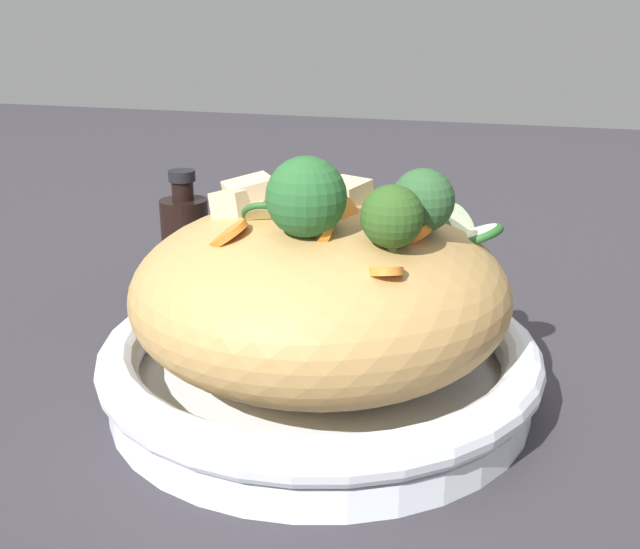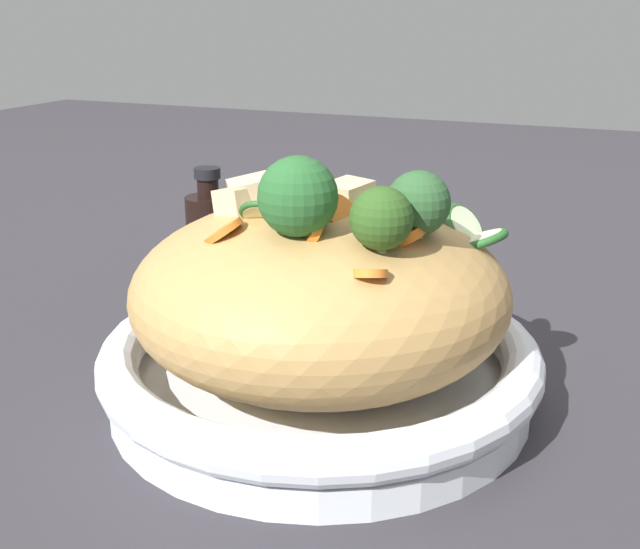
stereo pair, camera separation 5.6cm
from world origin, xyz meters
name	(u,v)px [view 2 (the right image)]	position (x,y,z in m)	size (l,w,h in m)	color
ground_plane	(320,396)	(0.00, 0.00, 0.00)	(3.00, 3.00, 0.00)	#2F2D33
serving_bowl	(320,364)	(0.00, 0.00, 0.03)	(0.33, 0.33, 0.05)	white
noodle_heap	(320,291)	(0.00, 0.00, 0.09)	(0.27, 0.27, 0.14)	#AF864C
broccoli_florets	(351,205)	(0.04, 0.04, 0.16)	(0.10, 0.13, 0.07)	#A3BA6F
carrot_coins	(337,228)	(0.02, 0.02, 0.14)	(0.21, 0.15, 0.04)	orange
zucchini_slices	(426,228)	(-0.03, 0.07, 0.13)	(0.13, 0.18, 0.05)	beige
chicken_chunks	(274,199)	(0.00, -0.04, 0.15)	(0.07, 0.11, 0.03)	beige
soy_sauce_bottle	(211,243)	(-0.16, -0.19, 0.06)	(0.05, 0.05, 0.13)	black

